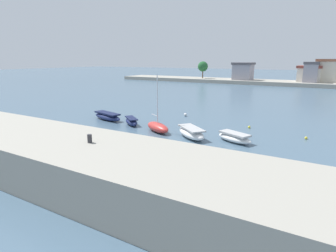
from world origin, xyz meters
The scene contains 12 objects.
ground_plane centered at (0.00, 0.00, 0.00)m, with size 400.00×400.00×0.00m, color #476075.
seawall_embankment centered at (0.00, -7.01, 1.33)m, with size 64.72×6.80×2.66m, color #9E998C.
mooring_bollard centered at (0.02, -6.73, 2.93)m, with size 0.28×0.28×0.53m, color #2D2D33.
moored_boat_0 centered at (-12.13, 7.98, 0.46)m, with size 5.44×2.73×0.98m.
moored_boat_1 centered at (-7.77, 7.39, 0.42)m, with size 3.42×3.04×0.88m.
moored_boat_2 centered at (-3.28, 6.25, 0.52)m, with size 4.21×3.27×6.13m.
moored_boat_3 centered at (0.95, 5.90, 0.51)m, with size 4.55×4.11×1.07m.
moored_boat_4 centered at (5.13, 6.71, 0.42)m, with size 4.02×2.81×0.90m.
mooring_buoy_0 centered at (10.98, 11.17, 0.14)m, with size 0.27×0.27×0.27m, color yellow.
mooring_buoy_1 centered at (-4.49, 15.26, 0.22)m, with size 0.44×0.44×0.44m, color white.
mooring_buoy_2 centered at (4.94, 12.86, 0.14)m, with size 0.28×0.28×0.28m, color yellow.
distant_shoreline centered at (3.16, 73.20, 1.86)m, with size 115.11×11.63×7.70m.
Camera 1 is at (12.68, -18.62, 7.75)m, focal length 29.87 mm.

